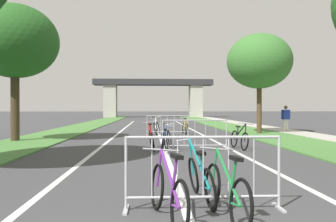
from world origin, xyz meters
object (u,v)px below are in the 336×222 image
at_px(crowd_barrier_second, 195,135).
at_px(crowd_barrier_third, 168,125).
at_px(bicycle_yellow_3, 185,128).
at_px(bicycle_white_4, 157,127).
at_px(bicycle_purple_2, 167,193).
at_px(bicycle_green_1, 225,192).
at_px(crowd_barrier_nearest, 203,173).
at_px(tree_left_oak_near, 15,42).
at_px(bicycle_blue_6, 163,142).
at_px(bicycle_red_5, 151,139).
at_px(tree_right_cypress_far, 259,61).
at_px(bicycle_teal_7, 200,178).
at_px(bicycle_black_8, 239,139).
at_px(bicycle_silver_0, 167,139).
at_px(pedestrian_strolling, 286,116).

xyz_separation_m(crowd_barrier_second, crowd_barrier_third, (-0.58, 6.68, 0.00)).
xyz_separation_m(bicycle_yellow_3, bicycle_white_4, (-1.56, -0.02, 0.03)).
bearing_deg(bicycle_purple_2, crowd_barrier_third, 75.05).
bearing_deg(bicycle_green_1, crowd_barrier_nearest, 107.43).
xyz_separation_m(tree_left_oak_near, crowd_barrier_nearest, (6.56, -10.24, -3.78)).
distance_m(tree_left_oak_near, bicycle_blue_6, 8.40).
bearing_deg(bicycle_white_4, bicycle_yellow_3, 10.13).
bearing_deg(bicycle_red_5, crowd_barrier_second, -19.69).
xyz_separation_m(tree_right_cypress_far, bicycle_red_5, (-6.04, -6.88, -3.68)).
bearing_deg(bicycle_yellow_3, bicycle_green_1, 83.91).
height_order(tree_right_cypress_far, bicycle_teal_7, tree_right_cypress_far).
relative_size(crowd_barrier_nearest, bicycle_white_4, 1.35).
bearing_deg(bicycle_black_8, tree_right_cypress_far, -119.82).
distance_m(bicycle_silver_0, bicycle_teal_7, 6.81).
bearing_deg(bicycle_purple_2, tree_left_oak_near, 107.31).
height_order(bicycle_green_1, bicycle_red_5, bicycle_red_5).
xyz_separation_m(bicycle_yellow_3, pedestrian_strolling, (6.00, 0.81, 0.61)).
bearing_deg(bicycle_silver_0, pedestrian_strolling, 56.74).
distance_m(bicycle_purple_2, bicycle_black_8, 8.15).
height_order(bicycle_purple_2, bicycle_red_5, bicycle_red_5).
bearing_deg(bicycle_yellow_3, pedestrian_strolling, -174.58).
height_order(tree_right_cypress_far, bicycle_white_4, tree_right_cypress_far).
xyz_separation_m(crowd_barrier_second, bicycle_red_5, (-1.47, 0.41, -0.15)).
bearing_deg(pedestrian_strolling, bicycle_green_1, 52.14).
height_order(bicycle_silver_0, bicycle_yellow_3, bicycle_yellow_3).
bearing_deg(bicycle_blue_6, tree_left_oak_near, 152.73).
distance_m(crowd_barrier_third, pedestrian_strolling, 7.14).
bearing_deg(bicycle_yellow_3, bicycle_purple_2, 80.99).
bearing_deg(bicycle_white_4, tree_left_oak_near, -139.74).
bearing_deg(bicycle_teal_7, crowd_barrier_second, 78.14).
height_order(crowd_barrier_third, bicycle_silver_0, crowd_barrier_third).
relative_size(bicycle_white_4, bicycle_teal_7, 1.00).
xyz_separation_m(bicycle_white_4, bicycle_red_5, (-0.31, -6.84, -0.01)).
xyz_separation_m(bicycle_purple_2, pedestrian_strolling, (7.70, 15.26, 0.60)).
height_order(bicycle_green_1, bicycle_teal_7, bicycle_teal_7).
relative_size(tree_right_cypress_far, pedestrian_strolling, 3.50).
xyz_separation_m(tree_left_oak_near, bicycle_black_8, (8.96, -3.13, -3.94)).
height_order(tree_right_cypress_far, bicycle_red_5, tree_right_cypress_far).
bearing_deg(crowd_barrier_second, bicycle_teal_7, -96.72).
distance_m(crowd_barrier_nearest, crowd_barrier_second, 6.73).
xyz_separation_m(bicycle_green_1, bicycle_red_5, (-0.92, 7.56, 0.01)).
height_order(tree_left_oak_near, bicycle_yellow_3, tree_left_oak_near).
distance_m(crowd_barrier_second, bicycle_silver_0, 1.08).
bearing_deg(bicycle_purple_2, crowd_barrier_second, 67.75).
bearing_deg(crowd_barrier_second, bicycle_green_1, -94.39).
bearing_deg(crowd_barrier_third, bicycle_blue_6, -93.99).
bearing_deg(tree_left_oak_near, bicycle_red_5, -28.22).
distance_m(crowd_barrier_nearest, bicycle_teal_7, 0.46).
bearing_deg(bicycle_blue_6, crowd_barrier_second, 27.25).
xyz_separation_m(bicycle_green_1, bicycle_purple_2, (-0.75, -0.03, 0.00)).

